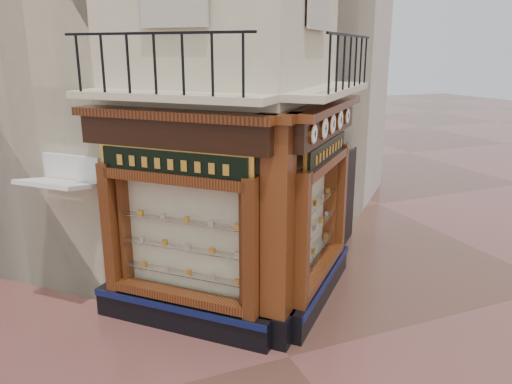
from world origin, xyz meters
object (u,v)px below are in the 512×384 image
signboard_left (173,164)px  clock_d (339,120)px  corner_pilaster (278,237)px  clock_b (324,128)px  signboard_right (326,151)px  clock_e (347,116)px  awning (70,309)px  clock_c (332,124)px  clock_a (313,134)px

signboard_left → clock_d: bearing=-130.6°
corner_pilaster → clock_b: (1.07, 0.46, 1.67)m
signboard_left → signboard_right: 2.92m
clock_d → signboard_left: 3.39m
clock_b → clock_e: (1.26, 1.26, -0.00)m
awning → signboard_right: size_ratio=0.68×
awning → signboard_right: bearing=-153.3°
corner_pilaster → clock_c: bearing=-14.5°
awning → clock_b: bearing=-160.9°
corner_pilaster → clock_b: size_ratio=10.05×
awning → signboard_left: bearing=-175.6°
clock_d → clock_e: (0.46, 0.46, 0.00)m
clock_b → clock_d: (0.81, 0.81, -0.00)m
signboard_left → clock_a: bearing=-161.4°
clock_e → awning: clock_e is taller
clock_b → awning: clock_b is taller
corner_pilaster → signboard_right: (1.46, 1.01, 1.15)m
clock_b → awning: bearing=109.1°
clock_c → clock_e: 1.22m
corner_pilaster → clock_d: size_ratio=10.08×
clock_e → awning: 6.74m
clock_a → signboard_left: (-2.06, 1.02, -0.52)m
clock_b → clock_e: size_ratio=1.22×
clock_a → clock_b: bearing=0.0°
clock_a → clock_e: bearing=0.0°
clock_c → signboard_right: bearing=46.7°
clock_a → signboard_right: clock_a is taller
corner_pilaster → clock_b: corner_pilaster is taller
corner_pilaster → awning: bearing=96.9°
clock_d → clock_e: 0.64m
signboard_right → awning: bearing=116.7°
clock_a → clock_d: 1.81m
clock_c → clock_e: clock_c is taller
clock_d → clock_c: bearing=-180.0°
clock_a → clock_b: (0.47, 0.47, 0.00)m
clock_d → awning: bearing=120.8°
corner_pilaster → signboard_left: 2.12m
awning → clock_a: bearing=-168.7°
clock_d → signboard_left: clock_d is taller
awning → clock_d: bearing=-149.2°
awning → signboard_right: 5.88m
clock_e → signboard_left: bearing=145.7°
clock_c → signboard_right: size_ratio=0.20×
corner_pilaster → clock_e: (2.33, 1.73, 1.67)m
awning → corner_pilaster: bearing=-173.1°
signboard_left → signboard_right: (2.92, -0.00, -0.00)m
clock_e → signboard_right: bearing=174.4°
clock_c → clock_e: bearing=0.0°
clock_b → clock_d: bearing=0.0°
corner_pilaster → signboard_left: bearing=100.2°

